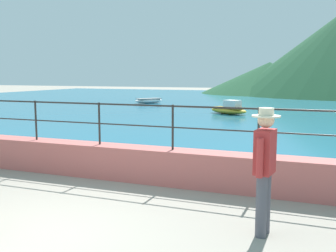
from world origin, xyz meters
name	(u,v)px	position (x,y,z in m)	size (l,w,h in m)	color
ground_plane	(30,240)	(0.00, 0.00, 0.00)	(120.00, 120.00, 0.00)	gray
promenade_wall	(135,163)	(0.00, 3.20, 0.35)	(20.00, 0.56, 0.70)	#BC605B
railing	(135,117)	(0.00, 3.20, 1.32)	(18.44, 0.04, 0.90)	#282623
lake_water	(268,104)	(0.00, 25.84, 0.03)	(64.00, 44.32, 0.06)	#236B89
hill_secondary	(269,78)	(-1.81, 42.05, 1.81)	(15.83, 15.83, 3.62)	#1E4C2D
person_walking	(265,165)	(2.86, 1.31, 0.98)	(0.38, 0.56, 1.75)	#4C4C56
boat_2	(229,109)	(-0.99, 16.94, 0.33)	(2.46, 1.82, 0.76)	gold
boat_4	(149,100)	(-8.40, 22.79, 0.26)	(2.07, 2.39, 0.36)	white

